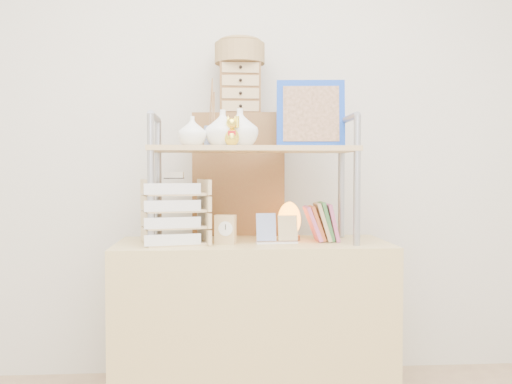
{
  "coord_description": "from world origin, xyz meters",
  "views": [
    {
      "loc": [
        -0.16,
        -1.31,
        1.06
      ],
      "look_at": [
        0.01,
        1.2,
        0.97
      ],
      "focal_mm": 40.0,
      "sensor_mm": 36.0,
      "label": 1
    }
  ],
  "objects_px": {
    "desk": "(253,326)",
    "letter_tray": "(174,215)",
    "cabinet": "(240,248)",
    "salt_lamp": "(289,220)"
  },
  "relations": [
    {
      "from": "letter_tray",
      "to": "salt_lamp",
      "type": "relative_size",
      "value": 1.78
    },
    {
      "from": "desk",
      "to": "cabinet",
      "type": "xyz_separation_m",
      "value": [
        -0.04,
        0.37,
        0.3
      ]
    },
    {
      "from": "desk",
      "to": "letter_tray",
      "type": "relative_size",
      "value": 3.85
    },
    {
      "from": "cabinet",
      "to": "letter_tray",
      "type": "height_order",
      "value": "cabinet"
    },
    {
      "from": "letter_tray",
      "to": "salt_lamp",
      "type": "xyz_separation_m",
      "value": [
        0.51,
        0.1,
        -0.04
      ]
    },
    {
      "from": "desk",
      "to": "letter_tray",
      "type": "xyz_separation_m",
      "value": [
        -0.34,
        -0.04,
        0.5
      ]
    },
    {
      "from": "salt_lamp",
      "to": "letter_tray",
      "type": "bearing_deg",
      "value": -168.65
    },
    {
      "from": "desk",
      "to": "cabinet",
      "type": "distance_m",
      "value": 0.48
    },
    {
      "from": "desk",
      "to": "cabinet",
      "type": "relative_size",
      "value": 0.89
    },
    {
      "from": "salt_lamp",
      "to": "cabinet",
      "type": "bearing_deg",
      "value": 124.57
    }
  ]
}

